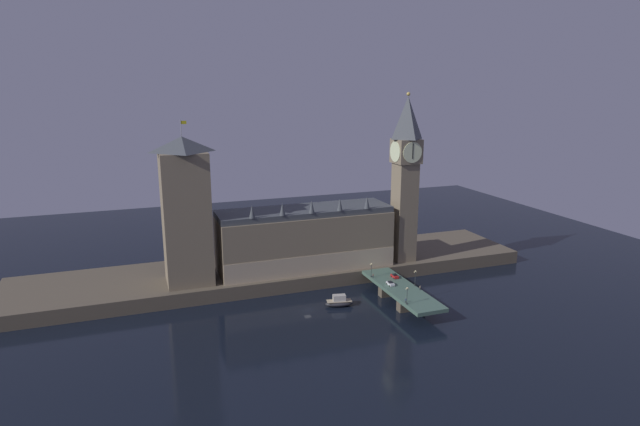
% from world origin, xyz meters
% --- Properties ---
extents(ground_plane, '(400.00, 400.00, 0.00)m').
position_xyz_m(ground_plane, '(0.00, 0.00, 0.00)').
color(ground_plane, black).
extents(embankment, '(220.00, 42.00, 5.67)m').
position_xyz_m(embankment, '(0.00, 39.00, 2.83)').
color(embankment, brown).
rests_on(embankment, ground_plane).
extents(parliament_hall, '(73.08, 21.94, 30.93)m').
position_xyz_m(parliament_hall, '(9.36, 31.30, 18.50)').
color(parliament_hall, '#7F7056').
rests_on(parliament_hall, embankment).
extents(clock_tower, '(11.00, 11.11, 73.07)m').
position_xyz_m(clock_tower, '(53.44, 25.95, 44.44)').
color(clock_tower, '#7F7056').
rests_on(clock_tower, embankment).
extents(victoria_tower, '(17.88, 17.88, 63.28)m').
position_xyz_m(victoria_tower, '(-39.04, 30.27, 34.41)').
color(victoria_tower, '#7F7056').
rests_on(victoria_tower, embankment).
extents(bridge, '(12.38, 46.00, 5.87)m').
position_xyz_m(bridge, '(36.32, -5.00, 4.36)').
color(bridge, '#476656').
rests_on(bridge, ground_plane).
extents(car_northbound_lead, '(1.99, 4.03, 1.49)m').
position_xyz_m(car_northbound_lead, '(33.59, -1.05, 6.57)').
color(car_northbound_lead, white).
rests_on(car_northbound_lead, bridge).
extents(car_southbound_trail, '(2.02, 3.87, 1.53)m').
position_xyz_m(car_southbound_trail, '(39.04, 5.79, 6.58)').
color(car_southbound_trail, red).
rests_on(car_southbound_trail, bridge).
extents(pedestrian_near_rail, '(0.38, 0.38, 1.72)m').
position_xyz_m(pedestrian_near_rail, '(30.87, -18.26, 6.78)').
color(pedestrian_near_rail, black).
rests_on(pedestrian_near_rail, bridge).
extents(pedestrian_mid_walk, '(0.38, 0.38, 1.80)m').
position_xyz_m(pedestrian_mid_walk, '(41.76, -9.52, 6.82)').
color(pedestrian_mid_walk, black).
rests_on(pedestrian_mid_walk, bridge).
extents(pedestrian_far_rail, '(0.38, 0.38, 1.64)m').
position_xyz_m(pedestrian_far_rail, '(30.87, 8.81, 6.73)').
color(pedestrian_far_rail, black).
rests_on(pedestrian_far_rail, bridge).
extents(street_lamp_near, '(1.34, 0.60, 6.45)m').
position_xyz_m(street_lamp_near, '(30.47, -19.72, 9.90)').
color(street_lamp_near, '#2D3333').
rests_on(street_lamp_near, bridge).
extents(street_lamp_mid, '(1.34, 0.60, 6.33)m').
position_xyz_m(street_lamp_mid, '(42.16, -5.00, 9.83)').
color(street_lamp_mid, '#2D3333').
rests_on(street_lamp_mid, bridge).
extents(street_lamp_far, '(1.34, 0.60, 5.98)m').
position_xyz_m(street_lamp_far, '(30.47, 9.72, 9.61)').
color(street_lamp_far, '#2D3333').
rests_on(street_lamp_far, bridge).
extents(boat_upstream, '(11.21, 6.05, 4.53)m').
position_xyz_m(boat_upstream, '(12.45, -0.48, 1.65)').
color(boat_upstream, '#28282D').
rests_on(boat_upstream, ground_plane).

